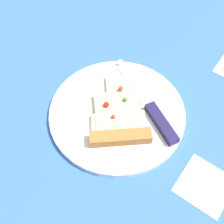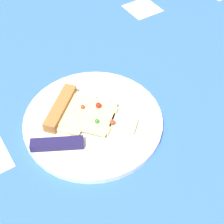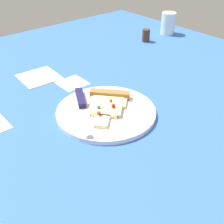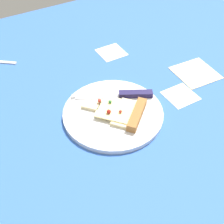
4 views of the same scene
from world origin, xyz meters
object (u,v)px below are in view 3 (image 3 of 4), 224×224
(pizza_slice, at_px, (107,103))
(napkin, at_px, (39,77))
(plate, at_px, (106,112))
(knife, at_px, (83,106))
(drinking_glass, at_px, (168,23))
(pepper_shaker, at_px, (146,35))

(pizza_slice, relative_size, napkin, 1.40)
(plate, relative_size, knife, 1.29)
(drinking_glass, bearing_deg, knife, -157.66)
(pepper_shaker, height_order, napkin, pepper_shaker)
(knife, distance_m, napkin, 0.29)
(plate, xyz_separation_m, knife, (-0.05, 0.05, 0.01))
(plate, xyz_separation_m, drinking_glass, (0.68, 0.35, 0.04))
(knife, bearing_deg, pizza_slice, 179.95)
(pizza_slice, bearing_deg, napkin, -31.78)
(pizza_slice, height_order, knife, pizza_slice)
(knife, relative_size, napkin, 1.70)
(pizza_slice, bearing_deg, plate, 89.85)
(plate, relative_size, pizza_slice, 1.57)
(knife, height_order, drinking_glass, drinking_glass)
(pepper_shaker, relative_size, napkin, 0.43)
(drinking_glass, distance_m, napkin, 0.72)
(pizza_slice, relative_size, pepper_shaker, 3.24)
(plate, xyz_separation_m, pizza_slice, (0.02, 0.02, 0.01))
(plate, distance_m, pepper_shaker, 0.63)
(plate, bearing_deg, napkin, 95.40)
(plate, height_order, knife, knife)
(knife, bearing_deg, pepper_shaker, -124.46)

